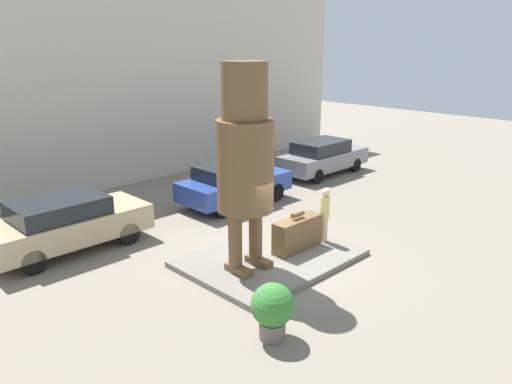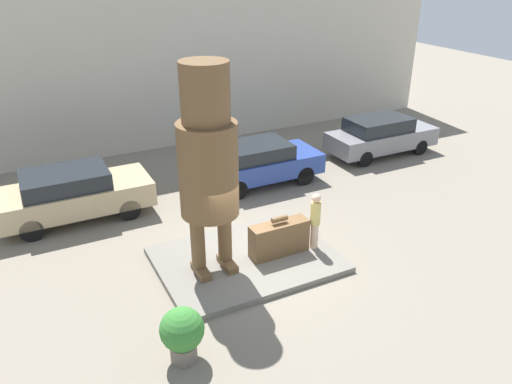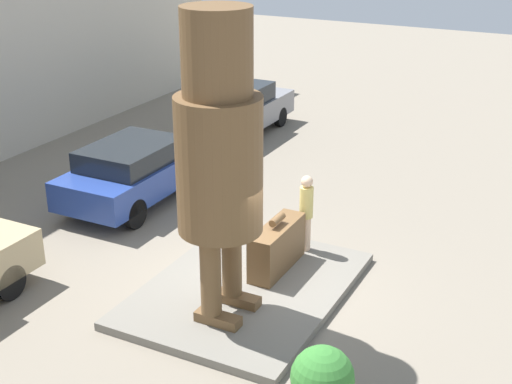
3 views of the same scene
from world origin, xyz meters
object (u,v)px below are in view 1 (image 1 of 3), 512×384
(giant_suitcase, at_px, (297,234))
(parked_car_blue, at_px, (234,183))
(statue_figure, at_px, (245,153))
(parked_car_tan, at_px, (66,222))
(parked_car_grey, at_px, (323,156))
(planter_pot, at_px, (273,308))
(tourist, at_px, (325,213))

(giant_suitcase, relative_size, parked_car_blue, 0.38)
(statue_figure, xyz_separation_m, parked_car_tan, (-2.58, 4.62, -2.33))
(statue_figure, relative_size, parked_car_grey, 1.15)
(parked_car_tan, height_order, planter_pot, parked_car_tan)
(statue_figure, distance_m, parked_car_blue, 6.12)
(giant_suitcase, bearing_deg, parked_car_blue, 68.77)
(parked_car_blue, xyz_separation_m, planter_pot, (-5.23, -6.87, -0.13))
(giant_suitcase, relative_size, parked_car_tan, 0.36)
(parked_car_blue, distance_m, planter_pot, 8.64)
(giant_suitcase, xyz_separation_m, tourist, (0.99, -0.17, 0.41))
(tourist, relative_size, parked_car_blue, 0.38)
(parked_car_grey, bearing_deg, statue_figure, -152.97)
(tourist, height_order, parked_car_tan, tourist)
(parked_car_blue, bearing_deg, planter_pot, -127.30)
(tourist, relative_size, planter_pot, 1.34)
(parked_car_tan, height_order, parked_car_grey, parked_car_tan)
(parked_car_grey, distance_m, planter_pot, 13.01)
(parked_car_tan, xyz_separation_m, planter_pot, (0.92, -7.13, -0.16))
(statue_figure, relative_size, parked_car_blue, 1.23)
(statue_figure, distance_m, giant_suitcase, 3.14)
(parked_car_tan, bearing_deg, planter_pot, -82.62)
(parked_car_tan, distance_m, planter_pot, 7.19)
(tourist, relative_size, parked_car_tan, 0.36)
(statue_figure, height_order, tourist, statue_figure)
(tourist, bearing_deg, statue_figure, 173.26)
(planter_pot, bearing_deg, statue_figure, 56.54)
(parked_car_tan, height_order, parked_car_blue, parked_car_tan)
(parked_car_tan, distance_m, parked_car_grey, 11.76)
(parked_car_tan, distance_m, parked_car_blue, 6.16)
(tourist, distance_m, planter_pot, 4.98)
(parked_car_grey, relative_size, planter_pot, 3.74)
(statue_figure, bearing_deg, planter_pot, -123.46)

